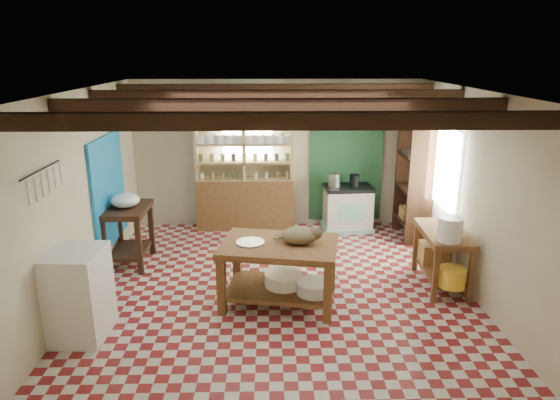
{
  "coord_description": "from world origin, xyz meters",
  "views": [
    {
      "loc": [
        -0.13,
        -6.18,
        3.05
      ],
      "look_at": [
        0.02,
        0.3,
        1.11
      ],
      "focal_mm": 32.0,
      "sensor_mm": 36.0,
      "label": 1
    }
  ],
  "objects_px": {
    "work_table": "(279,273)",
    "white_cabinet": "(79,294)",
    "cat": "(300,235)",
    "stove": "(348,208)",
    "right_counter": "(442,258)",
    "prep_table": "(129,236)"
  },
  "relations": [
    {
      "from": "white_cabinet",
      "to": "cat",
      "type": "bearing_deg",
      "value": 18.83
    },
    {
      "from": "stove",
      "to": "cat",
      "type": "distance_m",
      "value": 2.86
    },
    {
      "from": "stove",
      "to": "white_cabinet",
      "type": "relative_size",
      "value": 0.81
    },
    {
      "from": "work_table",
      "to": "right_counter",
      "type": "relative_size",
      "value": 1.29
    },
    {
      "from": "stove",
      "to": "right_counter",
      "type": "distance_m",
      "value": 2.4
    },
    {
      "from": "work_table",
      "to": "cat",
      "type": "xyz_separation_m",
      "value": [
        0.25,
        0.01,
        0.5
      ]
    },
    {
      "from": "stove",
      "to": "prep_table",
      "type": "bearing_deg",
      "value": -161.82
    },
    {
      "from": "stove",
      "to": "white_cabinet",
      "type": "distance_m",
      "value": 4.83
    },
    {
      "from": "work_table",
      "to": "right_counter",
      "type": "xyz_separation_m",
      "value": [
        2.19,
        0.43,
        -0.01
      ]
    },
    {
      "from": "work_table",
      "to": "white_cabinet",
      "type": "distance_m",
      "value": 2.32
    },
    {
      "from": "white_cabinet",
      "to": "cat",
      "type": "xyz_separation_m",
      "value": [
        2.47,
        0.71,
        0.4
      ]
    },
    {
      "from": "work_table",
      "to": "prep_table",
      "type": "distance_m",
      "value": 2.52
    },
    {
      "from": "white_cabinet",
      "to": "prep_table",
      "type": "bearing_deg",
      "value": 92.13
    },
    {
      "from": "white_cabinet",
      "to": "work_table",
      "type": "bearing_deg",
      "value": 20.45
    },
    {
      "from": "stove",
      "to": "work_table",
      "type": "bearing_deg",
      "value": -119.36
    },
    {
      "from": "stove",
      "to": "cat",
      "type": "relative_size",
      "value": 1.81
    },
    {
      "from": "prep_table",
      "to": "white_cabinet",
      "type": "relative_size",
      "value": 0.88
    },
    {
      "from": "work_table",
      "to": "cat",
      "type": "relative_size",
      "value": 3.11
    },
    {
      "from": "stove",
      "to": "prep_table",
      "type": "xyz_separation_m",
      "value": [
        -3.46,
        -1.39,
        0.04
      ]
    },
    {
      "from": "right_counter",
      "to": "cat",
      "type": "xyz_separation_m",
      "value": [
        -1.93,
        -0.42,
        0.51
      ]
    },
    {
      "from": "work_table",
      "to": "stove",
      "type": "height_order",
      "value": "stove"
    },
    {
      "from": "prep_table",
      "to": "white_cabinet",
      "type": "height_order",
      "value": "white_cabinet"
    }
  ]
}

